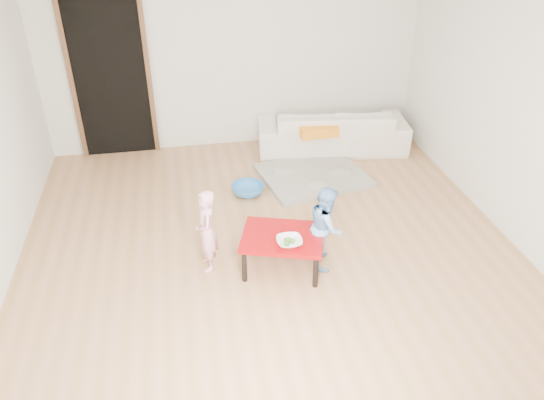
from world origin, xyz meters
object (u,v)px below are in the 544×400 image
object	(u,v)px
sofa	(332,129)
child_blue	(326,226)
basin	(248,190)
red_table	(283,252)
child_pink	(206,231)
bowl	(289,242)

from	to	relation	value
sofa	child_blue	size ratio (longest dim) A/B	2.41
child_blue	basin	xyz separation A→B (m)	(-0.55, 1.42, -0.36)
red_table	child_pink	xyz separation A→B (m)	(-0.70, 0.15, 0.23)
bowl	child_blue	xyz separation A→B (m)	(0.40, 0.17, 0.01)
bowl	child_pink	distance (m)	0.79
red_table	bowl	size ratio (longest dim) A/B	3.23
sofa	red_table	distance (m)	2.74
bowl	child_blue	size ratio (longest dim) A/B	0.28
child_blue	basin	size ratio (longest dim) A/B	2.15
bowl	child_pink	bearing A→B (deg)	158.15
sofa	red_table	size ratio (longest dim) A/B	2.65
sofa	bowl	xyz separation A→B (m)	(-1.17, -2.61, 0.12)
child_pink	bowl	bearing A→B (deg)	65.86
child_pink	child_blue	size ratio (longest dim) A/B	1.01
bowl	child_pink	world-z (taller)	child_pink
red_table	sofa	bearing A→B (deg)	64.07
basin	bowl	bearing A→B (deg)	-84.38
sofa	child_pink	bearing A→B (deg)	57.79
child_pink	child_blue	xyz separation A→B (m)	(1.13, -0.13, -0.00)
red_table	bowl	distance (m)	0.27
sofa	bowl	bearing A→B (deg)	73.04
child_pink	child_blue	bearing A→B (deg)	81.22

